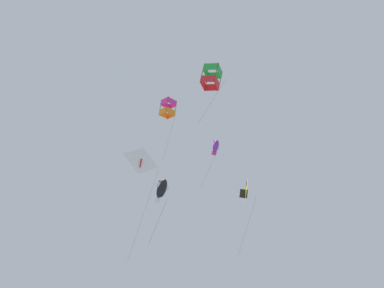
{
  "coord_description": "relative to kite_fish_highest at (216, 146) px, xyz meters",
  "views": [
    {
      "loc": [
        -18.42,
        -26.94,
        18.64
      ],
      "look_at": [
        0.53,
        -0.44,
        37.66
      ],
      "focal_mm": 40.43,
      "sensor_mm": 36.0,
      "label": 1
    }
  ],
  "objects": [
    {
      "name": "kite_fish_highest",
      "position": [
        0.0,
        0.0,
        0.0
      ],
      "size": [
        2.19,
        1.87,
        5.7
      ],
      "rotation": [
        0.23,
        0.0,
        0.84
      ],
      "color": "purple"
    },
    {
      "name": "kite_delta_near_right",
      "position": [
        0.02,
        -3.99,
        -6.61
      ],
      "size": [
        2.46,
        2.49,
        7.05
      ],
      "rotation": [
        0.16,
        0.0,
        0.9
      ],
      "color": "yellow"
    },
    {
      "name": "kite_fish_mid_left",
      "position": [
        -11.56,
        -8.59,
        -11.06
      ],
      "size": [
        1.33,
        1.13,
        4.45
      ],
      "rotation": [
        0.39,
        0.0,
        0.3
      ],
      "color": "black"
    },
    {
      "name": "kite_box_far_centre",
      "position": [
        -7.63,
        -9.08,
        -0.47
      ],
      "size": [
        2.62,
        2.39,
        6.39
      ],
      "rotation": [
        0.22,
        0.0,
        0.62
      ],
      "color": "green"
    },
    {
      "name": "kite_box_low_drifter",
      "position": [
        -6.56,
        -0.9,
        1.61
      ],
      "size": [
        1.28,
        1.51,
        6.99
      ],
      "rotation": [
        0.17,
        0.0,
        0.13
      ],
      "color": "#DB2D93"
    },
    {
      "name": "kite_delta_upper_right",
      "position": [
        -8.46,
        0.42,
        -4.22
      ],
      "size": [
        2.86,
        1.84,
        10.31
      ],
      "rotation": [
        0.2,
        0.0,
        0.13
      ],
      "color": "white"
    }
  ]
}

